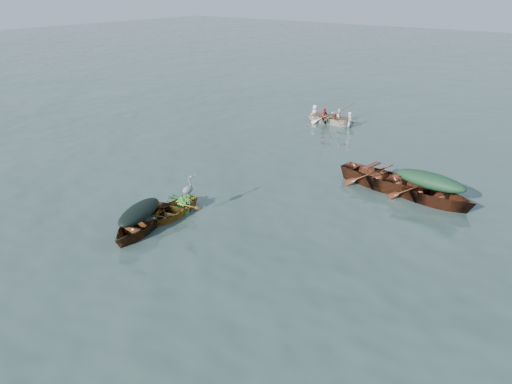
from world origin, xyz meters
TOP-DOWN VIEW (x-y plane):
  - ground at (0.00, 0.00)m, footprint 140.00×140.00m
  - yellow_dinghy at (-2.37, -0.63)m, footprint 1.77×2.91m
  - dark_covered_boat at (-2.36, -1.97)m, footprint 2.49×3.83m
  - green_tarp_boat at (3.59, 5.33)m, footprint 4.60×1.89m
  - open_wooden_boat at (1.98, 5.51)m, footprint 5.11×2.20m
  - rowed_boat at (-3.93, 11.93)m, footprint 3.71×1.21m
  - dark_tarp_cover at (-2.36, -1.97)m, footprint 1.37×2.10m
  - green_tarp_cover at (3.59, 5.33)m, footprint 2.53×1.04m
  - thwart_benches at (1.98, 5.51)m, footprint 2.58×1.25m
  - heron at (-1.84, -0.46)m, footprint 0.36×0.45m
  - dinghy_weeds at (-2.47, -0.09)m, footprint 0.89×1.04m
  - rowers at (-3.93, 11.93)m, footprint 2.60×1.06m
  - oars at (-3.93, 11.93)m, footprint 0.67×2.62m

SIDE VIEW (x-z plane):
  - ground at x=0.00m, z-range 0.00..0.00m
  - yellow_dinghy at x=-2.37m, z-range -0.35..0.35m
  - dark_covered_boat at x=-2.36m, z-range -0.44..0.44m
  - green_tarp_boat at x=3.59m, z-range -0.53..0.53m
  - open_wooden_boat at x=1.98m, z-range -0.60..0.60m
  - rowed_boat at x=-3.93m, z-range -0.42..0.42m
  - oars at x=-3.93m, z-range 0.42..0.48m
  - thwart_benches at x=1.98m, z-range 0.60..0.64m
  - dark_tarp_cover at x=-2.36m, z-range 0.44..0.84m
  - dinghy_weeds at x=-2.47m, z-range 0.35..0.95m
  - green_tarp_cover at x=3.59m, z-range 0.53..1.05m
  - rowers at x=-3.93m, z-range 0.42..1.18m
  - heron at x=-1.84m, z-range 0.35..1.27m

